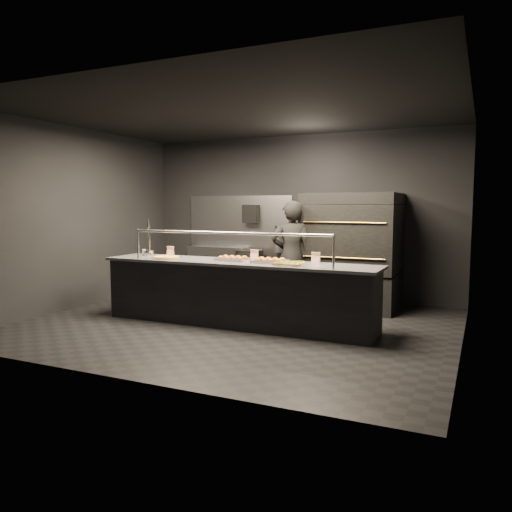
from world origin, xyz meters
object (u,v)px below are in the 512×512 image
at_px(service_counter, 237,293).
at_px(slider_tray_b, 270,261).
at_px(round_pizza, 166,257).
at_px(worker, 291,256).
at_px(fire_extinguisher, 278,240).
at_px(trash_bin, 249,273).
at_px(beer_tap, 149,245).
at_px(slider_tray_a, 233,259).
at_px(pizza_oven, 352,250).
at_px(prep_shelf, 218,269).
at_px(towel_dispenser, 251,214).
at_px(square_pizza, 290,264).

relative_size(service_counter, slider_tray_b, 8.90).
xyz_separation_m(round_pizza, worker, (1.51, 1.31, -0.04)).
distance_m(fire_extinguisher, trash_bin, 0.82).
xyz_separation_m(beer_tap, slider_tray_a, (1.51, -0.04, -0.14)).
bearing_deg(fire_extinguisher, beer_tap, -118.81).
bearing_deg(fire_extinguisher, pizza_oven, -17.89).
distance_m(pizza_oven, round_pizza, 3.07).
distance_m(service_counter, prep_shelf, 2.82).
bearing_deg(service_counter, towel_dispenser, 110.63).
bearing_deg(towel_dispenser, worker, -42.64).
xyz_separation_m(fire_extinguisher, beer_tap, (-1.26, -2.29, 0.03)).
bearing_deg(slider_tray_a, towel_dispenser, 108.98).
xyz_separation_m(beer_tap, round_pizza, (0.47, -0.20, -0.16)).
relative_size(pizza_oven, square_pizza, 4.26).
bearing_deg(slider_tray_a, prep_shelf, 123.62).
xyz_separation_m(service_counter, slider_tray_a, (-0.10, 0.06, 0.48)).
height_order(beer_tap, slider_tray_b, beer_tap).
height_order(towel_dispenser, slider_tray_b, towel_dispenser).
bearing_deg(round_pizza, fire_extinguisher, 72.32).
bearing_deg(towel_dispenser, round_pizza, -95.61).
xyz_separation_m(pizza_oven, fire_extinguisher, (-1.55, 0.50, 0.09)).
bearing_deg(slider_tray_b, trash_bin, 122.03).
relative_size(prep_shelf, slider_tray_b, 2.61).
relative_size(fire_extinguisher, slider_tray_a, 1.09).
distance_m(beer_tap, trash_bin, 2.25).
height_order(service_counter, fire_extinguisher, service_counter).
bearing_deg(slider_tray_b, round_pizza, -176.10).
xyz_separation_m(round_pizza, slider_tray_b, (1.64, 0.11, 0.01)).
bearing_deg(service_counter, round_pizza, -175.55).
bearing_deg(worker, beer_tap, 6.15).
bearing_deg(square_pizza, worker, 109.82).
xyz_separation_m(slider_tray_a, worker, (0.47, 1.16, -0.05)).
bearing_deg(slider_tray_b, square_pizza, -22.15).
xyz_separation_m(towel_dispenser, fire_extinguisher, (0.55, 0.01, -0.49)).
height_order(prep_shelf, square_pizza, square_pizza).
bearing_deg(worker, trash_bin, -60.39).
bearing_deg(trash_bin, fire_extinguisher, 32.40).
height_order(pizza_oven, square_pizza, pizza_oven).
height_order(prep_shelf, slider_tray_b, slider_tray_b).
bearing_deg(pizza_oven, worker, -141.04).
relative_size(beer_tap, round_pizza, 1.32).
height_order(prep_shelf, slider_tray_a, slider_tray_a).
height_order(towel_dispenser, round_pizza, towel_dispenser).
bearing_deg(towel_dispenser, service_counter, -69.37).
bearing_deg(worker, service_counter, 50.09).
bearing_deg(service_counter, slider_tray_a, 147.11).
relative_size(fire_extinguisher, round_pizza, 1.11).
height_order(towel_dispenser, beer_tap, towel_dispenser).
bearing_deg(towel_dispenser, pizza_oven, -13.14).
bearing_deg(prep_shelf, fire_extinguisher, 3.66).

